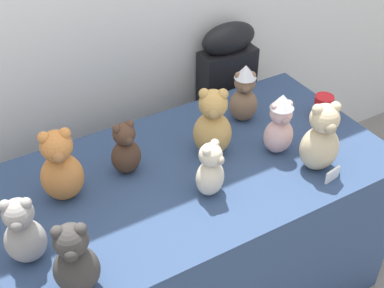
{
  "coord_description": "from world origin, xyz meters",
  "views": [
    {
      "loc": [
        -0.75,
        -1.05,
        2.01
      ],
      "look_at": [
        0.0,
        0.25,
        0.86
      ],
      "focal_mm": 48.69,
      "sensor_mm": 36.0,
      "label": 1
    }
  ],
  "objects_px": {
    "teddy_bear_blush": "(280,125)",
    "teddy_bear_sand": "(321,139)",
    "teddy_bear_ginger": "(61,167)",
    "teddy_bear_honey": "(213,124)",
    "teddy_bear_charcoal": "(75,261)",
    "instrument_case": "(225,114)",
    "party_cup_red": "(323,108)",
    "teddy_bear_ash": "(23,232)",
    "teddy_bear_cocoa": "(126,150)",
    "teddy_bear_mocha": "(244,94)",
    "display_table": "(192,236)",
    "teddy_bear_cream": "(210,171)"
  },
  "relations": [
    {
      "from": "teddy_bear_sand",
      "to": "teddy_bear_ginger",
      "type": "relative_size",
      "value": 0.99
    },
    {
      "from": "teddy_bear_cream",
      "to": "teddy_bear_charcoal",
      "type": "distance_m",
      "value": 0.57
    },
    {
      "from": "teddy_bear_cocoa",
      "to": "party_cup_red",
      "type": "relative_size",
      "value": 2.0
    },
    {
      "from": "teddy_bear_sand",
      "to": "teddy_bear_mocha",
      "type": "height_order",
      "value": "teddy_bear_sand"
    },
    {
      "from": "teddy_bear_cocoa",
      "to": "teddy_bear_mocha",
      "type": "xyz_separation_m",
      "value": [
        0.57,
        0.06,
        0.02
      ]
    },
    {
      "from": "display_table",
      "to": "teddy_bear_honey",
      "type": "xyz_separation_m",
      "value": [
        0.12,
        0.05,
        0.5
      ]
    },
    {
      "from": "display_table",
      "to": "teddy_bear_sand",
      "type": "relative_size",
      "value": 5.3
    },
    {
      "from": "instrument_case",
      "to": "teddy_bear_ash",
      "type": "distance_m",
      "value": 1.37
    },
    {
      "from": "teddy_bear_ash",
      "to": "teddy_bear_cocoa",
      "type": "bearing_deg",
      "value": 48.95
    },
    {
      "from": "display_table",
      "to": "teddy_bear_ginger",
      "type": "relative_size",
      "value": 5.26
    },
    {
      "from": "teddy_bear_honey",
      "to": "instrument_case",
      "type": "bearing_deg",
      "value": 82.83
    },
    {
      "from": "teddy_bear_mocha",
      "to": "teddy_bear_honey",
      "type": "bearing_deg",
      "value": -124.96
    },
    {
      "from": "teddy_bear_honey",
      "to": "party_cup_red",
      "type": "relative_size",
      "value": 2.63
    },
    {
      "from": "teddy_bear_sand",
      "to": "teddy_bear_blush",
      "type": "relative_size",
      "value": 1.1
    },
    {
      "from": "teddy_bear_blush",
      "to": "party_cup_red",
      "type": "height_order",
      "value": "teddy_bear_blush"
    },
    {
      "from": "teddy_bear_cocoa",
      "to": "teddy_bear_ash",
      "type": "xyz_separation_m",
      "value": [
        -0.44,
        -0.23,
        0.01
      ]
    },
    {
      "from": "teddy_bear_sand",
      "to": "teddy_bear_mocha",
      "type": "bearing_deg",
      "value": 114.74
    },
    {
      "from": "teddy_bear_cocoa",
      "to": "teddy_bear_ginger",
      "type": "xyz_separation_m",
      "value": [
        -0.25,
        -0.02,
        0.03
      ]
    },
    {
      "from": "instrument_case",
      "to": "teddy_bear_mocha",
      "type": "bearing_deg",
      "value": -112.48
    },
    {
      "from": "teddy_bear_blush",
      "to": "teddy_bear_sand",
      "type": "bearing_deg",
      "value": -55.32
    },
    {
      "from": "party_cup_red",
      "to": "instrument_case",
      "type": "bearing_deg",
      "value": 105.27
    },
    {
      "from": "teddy_bear_blush",
      "to": "instrument_case",
      "type": "bearing_deg",
      "value": 86.47
    },
    {
      "from": "display_table",
      "to": "teddy_bear_cocoa",
      "type": "height_order",
      "value": "teddy_bear_cocoa"
    },
    {
      "from": "teddy_bear_ash",
      "to": "display_table",
      "type": "bearing_deg",
      "value": 31.43
    },
    {
      "from": "teddy_bear_sand",
      "to": "teddy_bear_ash",
      "type": "distance_m",
      "value": 1.07
    },
    {
      "from": "teddy_bear_mocha",
      "to": "teddy_bear_ash",
      "type": "height_order",
      "value": "teddy_bear_mocha"
    },
    {
      "from": "instrument_case",
      "to": "teddy_bear_sand",
      "type": "bearing_deg",
      "value": -96.12
    },
    {
      "from": "instrument_case",
      "to": "teddy_bear_charcoal",
      "type": "relative_size",
      "value": 3.84
    },
    {
      "from": "teddy_bear_cream",
      "to": "teddy_bear_cocoa",
      "type": "bearing_deg",
      "value": 102.6
    },
    {
      "from": "teddy_bear_blush",
      "to": "teddy_bear_charcoal",
      "type": "xyz_separation_m",
      "value": [
        -0.9,
        -0.23,
        -0.0
      ]
    },
    {
      "from": "teddy_bear_mocha",
      "to": "party_cup_red",
      "type": "relative_size",
      "value": 2.37
    },
    {
      "from": "teddy_bear_honey",
      "to": "teddy_bear_mocha",
      "type": "distance_m",
      "value": 0.27
    },
    {
      "from": "display_table",
      "to": "party_cup_red",
      "type": "bearing_deg",
      "value": 1.19
    },
    {
      "from": "teddy_bear_sand",
      "to": "teddy_bear_ginger",
      "type": "distance_m",
      "value": 0.93
    },
    {
      "from": "teddy_bear_sand",
      "to": "party_cup_red",
      "type": "xyz_separation_m",
      "value": [
        0.24,
        0.24,
        -0.08
      ]
    },
    {
      "from": "instrument_case",
      "to": "teddy_bear_ginger",
      "type": "relative_size",
      "value": 3.48
    },
    {
      "from": "party_cup_red",
      "to": "teddy_bear_ash",
      "type": "bearing_deg",
      "value": -174.31
    },
    {
      "from": "teddy_bear_ash",
      "to": "teddy_bear_blush",
      "type": "bearing_deg",
      "value": 23.94
    },
    {
      "from": "teddy_bear_sand",
      "to": "teddy_bear_ash",
      "type": "height_order",
      "value": "teddy_bear_sand"
    },
    {
      "from": "teddy_bear_honey",
      "to": "teddy_bear_ginger",
      "type": "distance_m",
      "value": 0.58
    },
    {
      "from": "teddy_bear_honey",
      "to": "display_table",
      "type": "bearing_deg",
      "value": -125.82
    },
    {
      "from": "teddy_bear_cream",
      "to": "party_cup_red",
      "type": "relative_size",
      "value": 1.99
    },
    {
      "from": "instrument_case",
      "to": "teddy_bear_mocha",
      "type": "height_order",
      "value": "instrument_case"
    },
    {
      "from": "teddy_bear_ginger",
      "to": "instrument_case",
      "type": "bearing_deg",
      "value": 35.62
    },
    {
      "from": "teddy_bear_honey",
      "to": "teddy_bear_charcoal",
      "type": "relative_size",
      "value": 1.11
    },
    {
      "from": "teddy_bear_honey",
      "to": "teddy_bear_charcoal",
      "type": "distance_m",
      "value": 0.76
    },
    {
      "from": "teddy_bear_honey",
      "to": "teddy_bear_charcoal",
      "type": "height_order",
      "value": "teddy_bear_honey"
    },
    {
      "from": "display_table",
      "to": "teddy_bear_charcoal",
      "type": "distance_m",
      "value": 0.8
    },
    {
      "from": "teddy_bear_ginger",
      "to": "display_table",
      "type": "bearing_deg",
      "value": -0.39
    },
    {
      "from": "display_table",
      "to": "teddy_bear_blush",
      "type": "relative_size",
      "value": 5.86
    }
  ]
}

